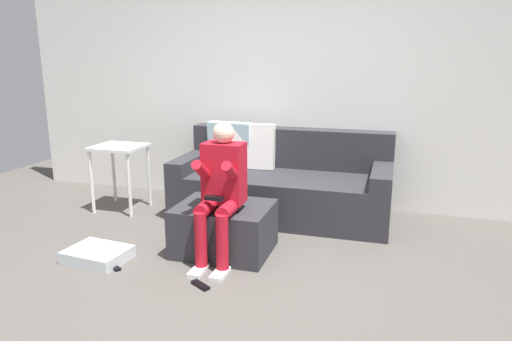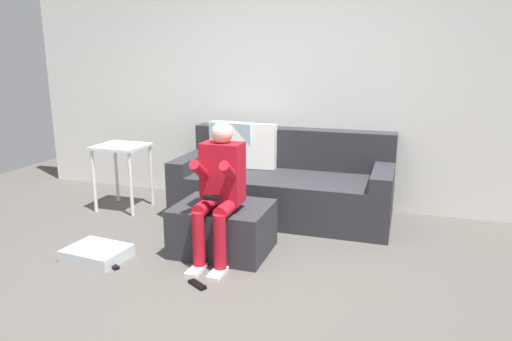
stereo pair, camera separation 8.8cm
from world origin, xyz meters
TOP-DOWN VIEW (x-y plane):
  - ground_plane at (0.00, 0.00)m, footprint 8.31×8.31m
  - wall_back at (0.00, 2.25)m, footprint 6.40×0.10m
  - couch_sectional at (0.01, 1.78)m, footprint 2.16×0.96m
  - ottoman at (-0.22, 0.68)m, footprint 0.77×0.61m
  - person_seated at (-0.18, 0.53)m, footprint 0.32×0.57m
  - storage_bin at (-1.13, 0.22)m, footprint 0.51×0.41m
  - side_table at (-1.66, 1.42)m, footprint 0.50×0.46m
  - remote_near_ottoman at (-0.16, 0.05)m, footprint 0.17×0.13m
  - remote_by_storage_bin at (-0.94, 0.14)m, footprint 0.19×0.13m
  - remote_under_side_table at (-1.40, 0.45)m, footprint 0.18×0.07m

SIDE VIEW (x-z plane):
  - ground_plane at x=0.00m, z-range 0.00..0.00m
  - remote_near_ottoman at x=-0.16m, z-range 0.00..0.02m
  - remote_by_storage_bin at x=-0.94m, z-range 0.00..0.02m
  - remote_under_side_table at x=-1.40m, z-range 0.00..0.02m
  - storage_bin at x=-1.13m, z-range 0.00..0.10m
  - ottoman at x=-0.22m, z-range 0.00..0.41m
  - couch_sectional at x=0.01m, z-range -0.13..0.79m
  - side_table at x=-1.66m, z-range 0.22..0.91m
  - person_seated at x=-0.18m, z-range 0.07..1.18m
  - wall_back at x=0.00m, z-range 0.00..2.53m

